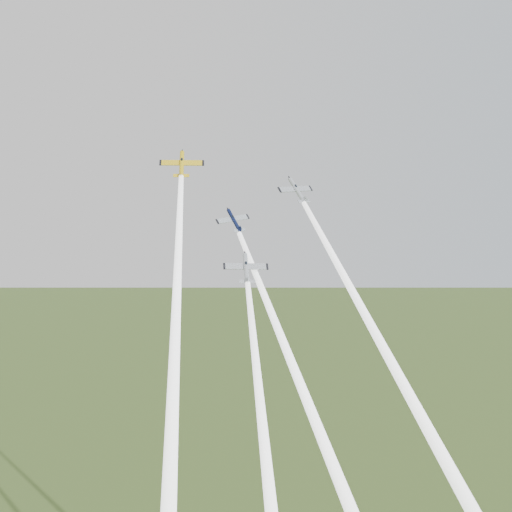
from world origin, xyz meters
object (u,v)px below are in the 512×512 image
at_px(plane_silver_right, 297,190).
at_px(plane_silver_low, 246,268).
at_px(plane_yellow, 182,164).
at_px(plane_navy, 234,220).

bearing_deg(plane_silver_right, plane_silver_low, -170.43).
distance_m(plane_yellow, plane_silver_right, 22.74).
bearing_deg(plane_yellow, plane_silver_right, 2.55).
bearing_deg(plane_yellow, plane_navy, 6.13).
xyz_separation_m(plane_yellow, plane_navy, (9.98, -0.80, -10.62)).
bearing_deg(plane_navy, plane_yellow, 160.12).
bearing_deg(plane_yellow, plane_silver_low, -33.59).
xyz_separation_m(plane_navy, plane_silver_right, (12.02, -2.36, 5.80)).
bearing_deg(plane_silver_right, plane_yellow, 151.68).
height_order(plane_navy, plane_silver_low, plane_navy).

